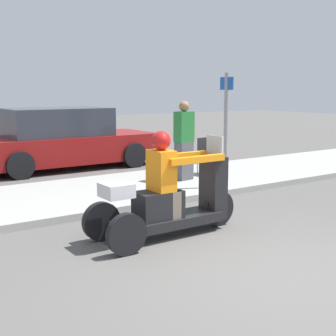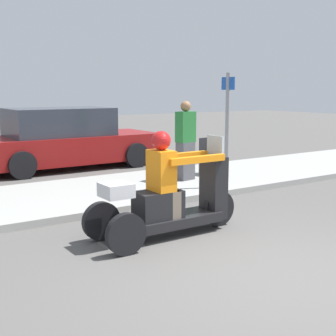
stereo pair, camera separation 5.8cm
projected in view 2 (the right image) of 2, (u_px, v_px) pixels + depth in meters
ground_plane at (278, 274)px, 5.14m from camera, size 60.00×60.00×0.00m
sidewalk_strip at (98, 193)px, 8.90m from camera, size 28.00×2.80×0.12m
motorcycle_trike at (169, 199)px, 6.41m from camera, size 2.27×0.79×1.47m
spectator_far_back at (186, 142)px, 9.78m from camera, size 0.43×0.30×1.65m
folding_chair_curbside at (210, 152)px, 10.48m from camera, size 0.52×0.52×0.82m
parked_car_lot_right at (65, 140)px, 12.02m from camera, size 4.56×2.07×1.55m
street_sign at (227, 126)px, 8.96m from camera, size 0.08×0.36×2.20m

